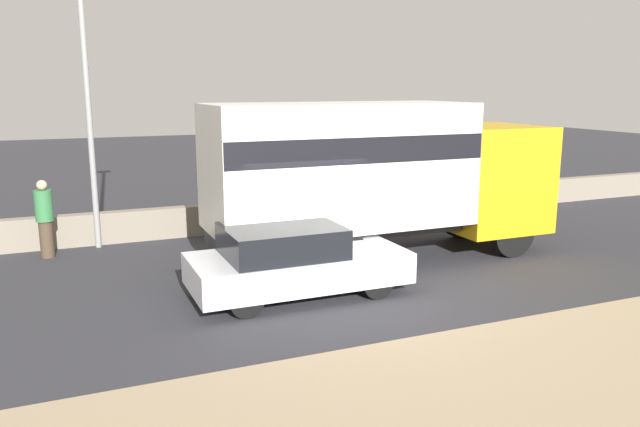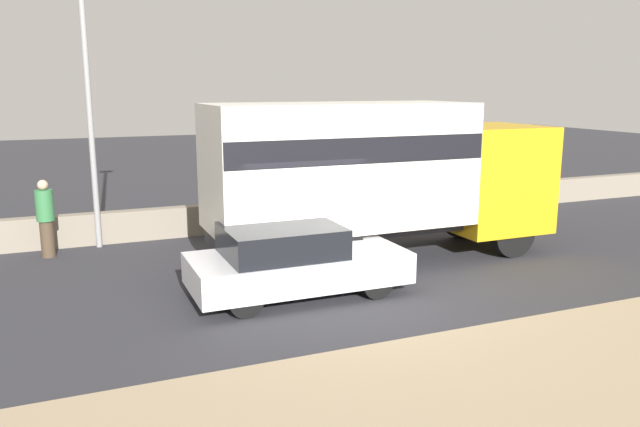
{
  "view_description": "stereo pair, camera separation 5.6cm",
  "coord_description": "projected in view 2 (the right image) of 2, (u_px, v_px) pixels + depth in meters",
  "views": [
    {
      "loc": [
        -4.4,
        -10.31,
        3.94
      ],
      "look_at": [
        0.43,
        1.14,
        1.36
      ],
      "focal_mm": 35.0,
      "sensor_mm": 36.0,
      "label": 1
    },
    {
      "loc": [
        -4.35,
        -10.33,
        3.94
      ],
      "look_at": [
        0.43,
        1.14,
        1.36
      ],
      "focal_mm": 35.0,
      "sensor_mm": 36.0,
      "label": 2
    }
  ],
  "objects": [
    {
      "name": "box_truck",
      "position": [
        376.0,
        170.0,
        13.9
      ],
      "size": [
        7.98,
        2.35,
        3.56
      ],
      "color": "gold",
      "rests_on": "ground_plane"
    },
    {
      "name": "street_lamp",
      "position": [
        86.0,
        70.0,
        14.58
      ],
      "size": [
        0.56,
        0.28,
        7.42
      ],
      "color": "gray",
      "rests_on": "ground_plane"
    },
    {
      "name": "ground_plane",
      "position": [
        322.0,
        297.0,
        11.77
      ],
      "size": [
        80.0,
        80.0,
        0.0
      ],
      "primitive_type": "plane",
      "color": "#2D2D33"
    },
    {
      "name": "pedestrian",
      "position": [
        46.0,
        217.0,
        14.35
      ],
      "size": [
        0.4,
        0.4,
        1.81
      ],
      "color": "#473828",
      "rests_on": "ground_plane"
    },
    {
      "name": "car_hatchback",
      "position": [
        293.0,
        260.0,
        11.79
      ],
      "size": [
        4.09,
        1.84,
        1.36
      ],
      "color": "silver",
      "rests_on": "ground_plane"
    },
    {
      "name": "stone_wall_backdrop",
      "position": [
        239.0,
        217.0,
        17.03
      ],
      "size": [
        60.0,
        0.35,
        0.79
      ],
      "color": "gray",
      "rests_on": "ground_plane"
    }
  ]
}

